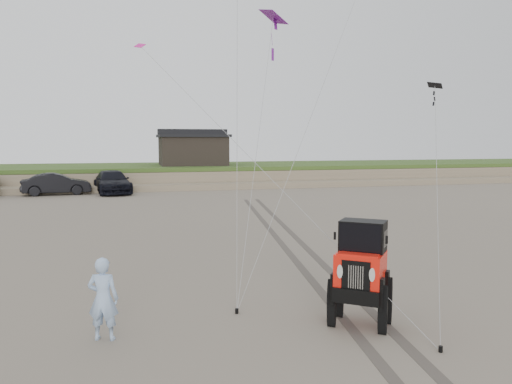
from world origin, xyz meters
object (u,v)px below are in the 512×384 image
Objects in this scene: man at (103,299)px; jeep at (360,285)px; truck_b at (56,184)px; truck_c at (112,182)px; cabin at (193,149)px.

jeep is at bearing -170.55° from man.
truck_b is at bearing -65.28° from man.
man is at bearing -178.02° from truck_b.
truck_b is 29.56m from man.
truck_c is 3.49× the size of man.
cabin reaches higher than truck_b.
jeep is 5.32m from man.
man is (-5.29, 0.61, -0.07)m from jeep.
cabin is 10.51m from truck_c.
cabin is 3.81× the size of man.
truck_c is at bearing 139.14° from jeep.
truck_c is (-7.14, -7.34, -2.39)m from cabin.
man is (4.49, -29.21, 0.04)m from truck_b.
cabin reaches higher than man.
truck_c reaches higher than truck_b.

